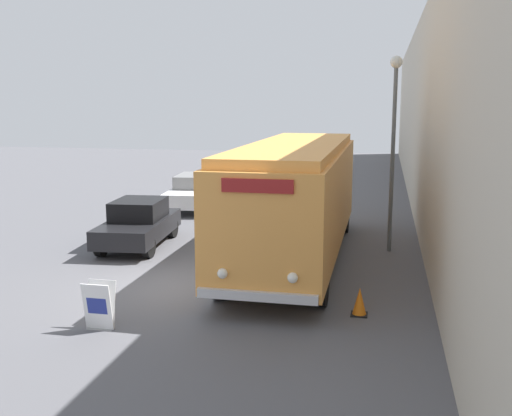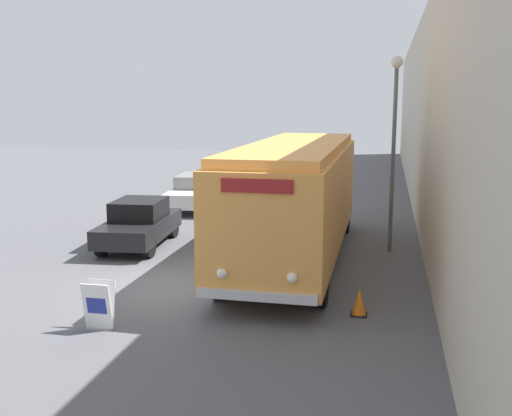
{
  "view_description": "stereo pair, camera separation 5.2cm",
  "coord_description": "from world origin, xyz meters",
  "px_view_note": "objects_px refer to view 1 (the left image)",
  "views": [
    {
      "loc": [
        4.75,
        -13.61,
        4.57
      ],
      "look_at": [
        1.71,
        0.57,
        1.96
      ],
      "focal_mm": 42.0,
      "sensor_mm": 36.0,
      "label": 1
    },
    {
      "loc": [
        4.8,
        -13.6,
        4.57
      ],
      "look_at": [
        1.71,
        0.57,
        1.96
      ],
      "focal_mm": 42.0,
      "sensor_mm": 36.0,
      "label": 2
    }
  ],
  "objects_px": {
    "parked_car_mid": "(197,191)",
    "traffic_cone": "(360,302)",
    "parked_car_near": "(139,223)",
    "vintage_bus": "(296,194)",
    "streetlamp": "(394,125)",
    "sign_board": "(99,306)"
  },
  "relations": [
    {
      "from": "vintage_bus",
      "to": "sign_board",
      "type": "xyz_separation_m",
      "value": [
        -3.07,
        -6.23,
        -1.44
      ]
    },
    {
      "from": "parked_car_near",
      "to": "parked_car_mid",
      "type": "height_order",
      "value": "parked_car_near"
    },
    {
      "from": "streetlamp",
      "to": "vintage_bus",
      "type": "bearing_deg",
      "value": -149.97
    },
    {
      "from": "parked_car_mid",
      "to": "traffic_cone",
      "type": "xyz_separation_m",
      "value": [
        7.42,
        -11.78,
        -0.43
      ]
    },
    {
      "from": "sign_board",
      "to": "traffic_cone",
      "type": "distance_m",
      "value": 5.46
    },
    {
      "from": "sign_board",
      "to": "streetlamp",
      "type": "distance_m",
      "value": 10.26
    },
    {
      "from": "vintage_bus",
      "to": "sign_board",
      "type": "bearing_deg",
      "value": -116.28
    },
    {
      "from": "parked_car_near",
      "to": "traffic_cone",
      "type": "xyz_separation_m",
      "value": [
        7.12,
        -4.84,
        -0.44
      ]
    },
    {
      "from": "streetlamp",
      "to": "parked_car_mid",
      "type": "height_order",
      "value": "streetlamp"
    },
    {
      "from": "vintage_bus",
      "to": "sign_board",
      "type": "distance_m",
      "value": 7.09
    },
    {
      "from": "vintage_bus",
      "to": "traffic_cone",
      "type": "xyz_separation_m",
      "value": [
        2.04,
        -4.33,
        -1.61
      ]
    },
    {
      "from": "vintage_bus",
      "to": "traffic_cone",
      "type": "relative_size",
      "value": 17.47
    },
    {
      "from": "vintage_bus",
      "to": "streetlamp",
      "type": "xyz_separation_m",
      "value": [
        2.69,
        1.56,
        1.94
      ]
    },
    {
      "from": "streetlamp",
      "to": "parked_car_near",
      "type": "height_order",
      "value": "streetlamp"
    },
    {
      "from": "parked_car_near",
      "to": "parked_car_mid",
      "type": "xyz_separation_m",
      "value": [
        -0.29,
        6.93,
        -0.0
      ]
    },
    {
      "from": "streetlamp",
      "to": "traffic_cone",
      "type": "relative_size",
      "value": 9.5
    },
    {
      "from": "parked_car_mid",
      "to": "traffic_cone",
      "type": "distance_m",
      "value": 13.93
    },
    {
      "from": "streetlamp",
      "to": "parked_car_mid",
      "type": "relative_size",
      "value": 1.21
    },
    {
      "from": "streetlamp",
      "to": "traffic_cone",
      "type": "height_order",
      "value": "streetlamp"
    },
    {
      "from": "sign_board",
      "to": "parked_car_near",
      "type": "xyz_separation_m",
      "value": [
        -2.01,
        6.74,
        0.26
      ]
    },
    {
      "from": "parked_car_mid",
      "to": "streetlamp",
      "type": "bearing_deg",
      "value": -41.6
    },
    {
      "from": "vintage_bus",
      "to": "parked_car_mid",
      "type": "relative_size",
      "value": 2.23
    }
  ]
}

